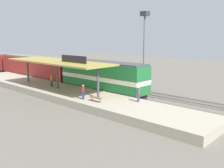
% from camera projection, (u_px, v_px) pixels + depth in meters
% --- Properties ---
extents(ground_plane, '(120.00, 120.00, 0.00)m').
position_uv_depth(ground_plane, '(93.00, 88.00, 39.94)').
color(ground_plane, '#666056').
extents(track_near, '(3.20, 110.00, 0.16)m').
position_uv_depth(track_near, '(84.00, 90.00, 38.50)').
color(track_near, '#565249').
rests_on(track_near, ground).
extents(track_far, '(3.20, 110.00, 0.16)m').
position_uv_depth(track_far, '(105.00, 86.00, 41.80)').
color(track_far, '#565249').
rests_on(track_far, ground).
extents(platform, '(6.00, 44.00, 0.90)m').
position_uv_depth(platform, '(58.00, 92.00, 35.12)').
color(platform, '#A89E89').
rests_on(platform, ground).
extents(station_canopy, '(5.20, 18.00, 4.70)m').
position_uv_depth(station_canopy, '(57.00, 62.00, 34.32)').
color(station_canopy, '#47474C').
rests_on(station_canopy, platform).
extents(platform_bench, '(0.44, 1.70, 0.50)m').
position_uv_depth(platform_bench, '(96.00, 98.00, 27.82)').
color(platform_bench, '#333338').
rests_on(platform_bench, platform).
extents(locomotive, '(2.93, 14.43, 4.44)m').
position_uv_depth(locomotive, '(102.00, 77.00, 35.38)').
color(locomotive, '#28282D').
rests_on(locomotive, track_near).
extents(passenger_carriage_front, '(2.90, 20.00, 4.24)m').
position_uv_depth(passenger_carriage_front, '(34.00, 67.00, 47.51)').
color(passenger_carriage_front, '#28282D').
rests_on(passenger_carriage_front, track_near).
extents(freight_car, '(2.80, 12.00, 3.54)m').
position_uv_depth(freight_car, '(91.00, 72.00, 43.78)').
color(freight_car, '#28282D').
rests_on(freight_car, track_far).
extents(light_mast, '(1.10, 1.10, 11.70)m').
position_uv_depth(light_mast, '(145.00, 34.00, 38.93)').
color(light_mast, slate).
rests_on(light_mast, ground).
extents(person_waiting, '(0.34, 0.34, 1.71)m').
position_uv_depth(person_waiting, '(83.00, 91.00, 28.77)').
color(person_waiting, navy).
rests_on(person_waiting, platform).
extents(person_walking, '(0.34, 0.34, 1.71)m').
position_uv_depth(person_walking, '(52.00, 80.00, 36.21)').
color(person_walking, '#23603D').
rests_on(person_walking, platform).
extents(person_boarding, '(0.34, 0.34, 1.71)m').
position_uv_depth(person_boarding, '(138.00, 93.00, 27.63)').
color(person_boarding, '#663375').
rests_on(person_boarding, platform).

